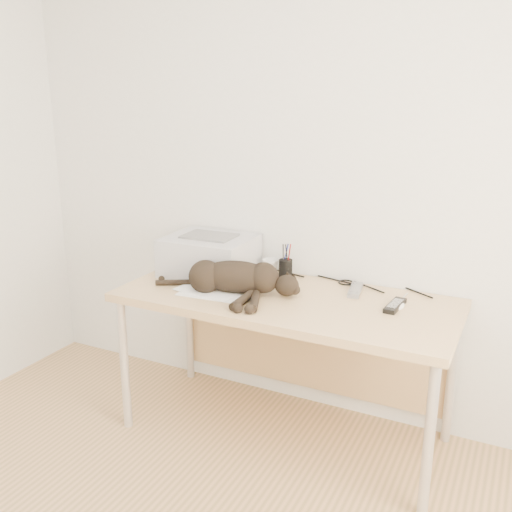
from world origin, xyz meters
The scene contains 11 objects.
wall_back centered at (0.00, 1.75, 1.30)m, with size 3.50×3.50×0.00m, color white.
desk centered at (0.00, 1.48, 0.61)m, with size 1.60×0.70×0.74m.
printer centered at (-0.51, 1.54, 0.84)m, with size 0.46×0.40×0.21m.
papers centered at (-0.34, 1.30, 0.74)m, with size 0.37×0.28×0.01m.
cat centered at (-0.25, 1.32, 0.81)m, with size 0.74×0.36×0.17m.
mug centered at (-0.21, 1.67, 0.78)m, with size 0.09×0.09×0.08m, color white.
pen_cup centered at (-0.11, 1.65, 0.79)m, with size 0.07×0.07×0.18m.
remote_grey centered at (0.28, 1.60, 0.75)m, with size 0.05×0.20×0.02m, color slate.
remote_black centered at (0.50, 1.47, 0.75)m, with size 0.05×0.19×0.02m, color black.
mouse centered at (0.51, 1.48, 0.76)m, with size 0.06×0.11×0.04m, color white.
cable_tangle centered at (0.00, 1.70, 0.75)m, with size 1.36×0.08×0.01m, color black, non-canonical shape.
Camera 1 is at (1.01, -0.96, 1.67)m, focal length 40.00 mm.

